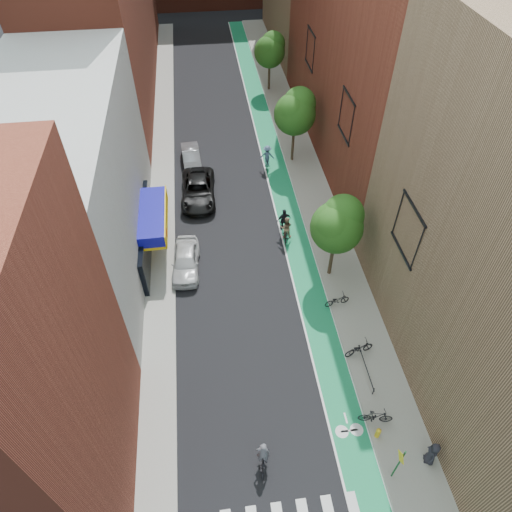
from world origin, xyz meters
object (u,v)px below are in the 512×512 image
object	(u,v)px
cyclist_lane_far	(267,158)
fire_hydrant	(378,433)
parked_car_white	(186,261)
parked_car_black	(198,190)
cyclist_lane_near	(286,231)
pedestrian	(432,453)
cyclist_lane_mid	(284,224)
cyclist_lead	(263,458)
parked_car_silver	(191,158)

from	to	relation	value
cyclist_lane_far	fire_hydrant	world-z (taller)	cyclist_lane_far
parked_car_white	fire_hydrant	bearing A→B (deg)	-50.52
parked_car_black	cyclist_lane_far	bearing A→B (deg)	31.50
cyclist_lane_near	pedestrian	distance (m)	17.29
cyclist_lane_near	cyclist_lane_far	bearing A→B (deg)	-80.07
cyclist_lane_near	fire_hydrant	size ratio (longest dim) A/B	2.87
parked_car_white	fire_hydrant	world-z (taller)	parked_car_white
pedestrian	fire_hydrant	distance (m)	2.67
fire_hydrant	pedestrian	bearing A→B (deg)	-34.79
parked_car_white	fire_hydrant	size ratio (longest dim) A/B	6.01
cyclist_lane_mid	pedestrian	bearing A→B (deg)	92.33
cyclist_lead	cyclist_lane_far	xyz separation A→B (m)	(3.95, 25.20, 0.28)
parked_car_white	cyclist_lead	xyz separation A→B (m)	(3.45, -13.92, -0.01)
parked_car_black	parked_car_silver	distance (m)	4.92
cyclist_lane_far	fire_hydrant	xyz separation A→B (m)	(2.10, -24.64, -0.49)
cyclist_lead	fire_hydrant	world-z (taller)	cyclist_lead
cyclist_lane_far	pedestrian	size ratio (longest dim) A/B	1.33
cyclist_lane_mid	cyclist_lane_far	size ratio (longest dim) A/B	1.00
cyclist_lead	pedestrian	xyz separation A→B (m)	(8.21, -0.94, 0.23)
parked_car_black	cyclist_lane_far	xyz separation A→B (m)	(6.20, 3.45, 0.23)
fire_hydrant	parked_car_black	bearing A→B (deg)	111.39
parked_car_white	parked_car_silver	xyz separation A→B (m)	(0.79, 12.74, -0.05)
cyclist_lane_near	parked_car_black	bearing A→B (deg)	-33.81
cyclist_lane_far	parked_car_silver	bearing A→B (deg)	-0.89
cyclist_lane_near	pedestrian	world-z (taller)	cyclist_lane_near
fire_hydrant	parked_car_silver	bearing A→B (deg)	108.46
cyclist_lane_mid	fire_hydrant	distance (m)	16.21
cyclist_lead	pedestrian	distance (m)	8.27
parked_car_white	cyclist_lead	world-z (taller)	cyclist_lead
parked_car_black	pedestrian	bearing A→B (deg)	-62.84
parked_car_black	parked_car_silver	bearing A→B (deg)	97.18
parked_car_white	cyclist_lead	distance (m)	14.34
cyclist_lane_mid	parked_car_white	bearing A→B (deg)	8.89
parked_car_silver	cyclist_lane_near	xyz separation A→B (m)	(6.61, -10.84, 0.22)
parked_car_white	cyclist_lane_far	distance (m)	13.50
cyclist_lane_near	cyclist_lane_mid	xyz separation A→B (m)	(0.00, 0.82, -0.05)
parked_car_black	pedestrian	distance (m)	24.98
parked_car_white	pedestrian	size ratio (longest dim) A/B	2.69
parked_car_silver	cyclist_lane_mid	world-z (taller)	cyclist_lane_mid
parked_car_silver	fire_hydrant	distance (m)	27.51
parked_car_silver	cyclist_lane_mid	bearing A→B (deg)	-60.36
parked_car_white	cyclist_lane_near	distance (m)	7.64
parked_car_white	cyclist_lane_mid	world-z (taller)	cyclist_lane_mid
cyclist_lead	cyclist_lane_far	world-z (taller)	cyclist_lane_far
fire_hydrant	cyclist_lane_far	bearing A→B (deg)	94.87
parked_car_black	parked_car_silver	size ratio (longest dim) A/B	1.34
fire_hydrant	parked_car_white	bearing A→B (deg)	125.42
cyclist_lead	pedestrian	world-z (taller)	cyclist_lead
cyclist_lead	cyclist_lane_near	size ratio (longest dim) A/B	1.01
parked_car_silver	parked_car_black	bearing A→B (deg)	-88.99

